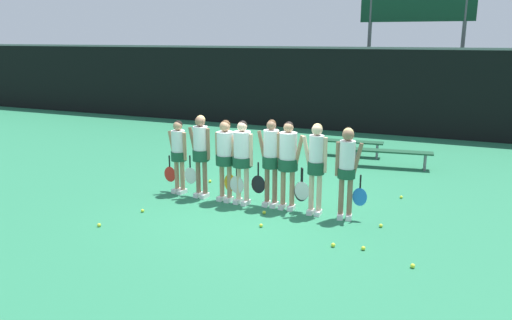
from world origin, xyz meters
TOP-DOWN VIEW (x-y plane):
  - ground_plane at (0.00, 0.00)m, footprint 140.00×140.00m
  - fence_windscreen at (0.00, 8.85)m, footprint 60.00×0.08m
  - scoreboard at (1.82, 10.75)m, footprint 4.07×0.15m
  - bench_courtside at (2.09, 4.18)m, footprint 2.21×0.63m
  - bench_far at (0.84, 5.09)m, footprint 1.85×0.54m
  - player_0 at (-1.88, 0.07)m, footprint 0.63×0.34m
  - player_1 at (-1.29, 0.00)m, footprint 0.65×0.36m
  - player_2 at (-0.68, -0.02)m, footprint 0.69×0.40m
  - player_3 at (-0.29, -0.06)m, footprint 0.67×0.41m
  - player_4 at (0.31, 0.03)m, footprint 0.65×0.36m
  - player_5 at (0.69, -0.00)m, footprint 0.68×0.40m
  - player_6 at (1.28, -0.08)m, footprint 0.62×0.33m
  - player_7 at (1.89, -0.09)m, footprint 0.61×0.34m
  - tennis_ball_0 at (-2.44, 1.22)m, footprint 0.06×0.06m
  - tennis_ball_1 at (-1.64, 1.03)m, footprint 0.07×0.07m
  - tennis_ball_2 at (0.59, -1.14)m, footprint 0.07×0.07m
  - tennis_ball_3 at (0.56, 1.33)m, footprint 0.07×0.07m
  - tennis_ball_4 at (3.33, -1.78)m, footprint 0.07×0.07m
  - tennis_ball_5 at (2.73, 1.58)m, footprint 0.06×0.06m
  - tennis_ball_6 at (2.03, -1.49)m, footprint 0.07×0.07m
  - tennis_ball_7 at (2.61, -0.29)m, footprint 0.07×0.07m
  - tennis_ball_8 at (-1.89, -1.33)m, footprint 0.07×0.07m
  - tennis_ball_9 at (0.38, -0.48)m, footprint 0.07×0.07m
  - tennis_ball_10 at (-2.16, -2.29)m, footprint 0.07×0.07m
  - tennis_ball_11 at (2.51, -1.43)m, footprint 0.07×0.07m

SIDE VIEW (x-z plane):
  - ground_plane at x=0.00m, z-range 0.00..0.00m
  - tennis_ball_0 at x=-2.44m, z-range 0.00..0.06m
  - tennis_ball_5 at x=2.73m, z-range 0.00..0.06m
  - tennis_ball_8 at x=-1.89m, z-range 0.00..0.07m
  - tennis_ball_2 at x=0.59m, z-range 0.00..0.07m
  - tennis_ball_7 at x=2.61m, z-range 0.00..0.07m
  - tennis_ball_3 at x=0.56m, z-range 0.00..0.07m
  - tennis_ball_9 at x=0.38m, z-range 0.00..0.07m
  - tennis_ball_10 at x=-2.16m, z-range 0.00..0.07m
  - tennis_ball_1 at x=-1.64m, z-range 0.00..0.07m
  - tennis_ball_11 at x=2.51m, z-range 0.00..0.07m
  - tennis_ball_4 at x=3.33m, z-range 0.00..0.07m
  - tennis_ball_6 at x=2.03m, z-range 0.00..0.07m
  - bench_far at x=0.84m, z-range 0.16..0.61m
  - bench_courtside at x=2.09m, z-range 0.17..0.64m
  - player_0 at x=-1.88m, z-range 0.13..1.76m
  - player_2 at x=-0.68m, z-range 0.17..1.90m
  - player_3 at x=-0.29m, z-range 0.17..1.92m
  - player_7 at x=1.89m, z-range 0.17..1.93m
  - player_4 at x=0.31m, z-range 0.16..1.95m
  - player_6 at x=1.28m, z-range 0.16..1.96m
  - player_5 at x=0.69m, z-range 0.17..1.95m
  - player_1 at x=-1.29m, z-range 0.17..1.96m
  - fence_windscreen at x=0.00m, z-range 0.01..3.07m
  - scoreboard at x=1.82m, z-range 1.54..6.89m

